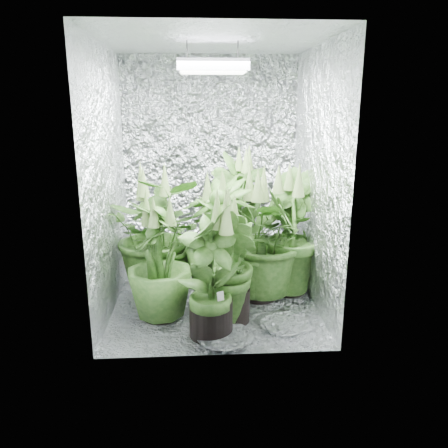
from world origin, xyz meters
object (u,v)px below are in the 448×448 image
grow_lamp (213,67)px  plant_a (158,233)px  plant_d (159,262)px  plant_f (211,272)px  plant_g (231,266)px  circulation_fan (274,257)px  plant_h (219,243)px  plant_c (289,234)px  plant_b (239,218)px  plant_e (260,237)px

grow_lamp → plant_a: size_ratio=0.45×
plant_d → plant_f: bearing=-38.2°
grow_lamp → plant_a: (-0.46, 0.25, -1.31)m
plant_f → plant_g: size_ratio=1.10×
plant_g → circulation_fan: bearing=62.6°
plant_f → plant_a: bearing=117.6°
plant_h → plant_c: bearing=11.6°
plant_c → plant_f: 0.99m
grow_lamp → plant_d: 1.46m
plant_f → plant_b: bearing=74.8°
plant_e → plant_g: bearing=-124.3°
plant_g → plant_h: plant_h is taller
plant_g → plant_f: bearing=-125.2°
plant_b → plant_f: bearing=-105.2°
plant_c → plant_e: plant_c is taller
plant_c → plant_h: bearing=-168.4°
grow_lamp → plant_b: size_ratio=0.41×
plant_a → plant_e: size_ratio=0.99×
plant_d → plant_g: bearing=-8.2°
plant_e → plant_g: 0.49m
plant_b → plant_e: bearing=-74.4°
plant_c → plant_e: 0.28m
plant_a → plant_e: plant_e is taller
grow_lamp → plant_c: grow_lamp is taller
plant_b → plant_e: 0.48m
grow_lamp → plant_f: grow_lamp is taller
plant_a → plant_b: 0.76m
plant_c → plant_g: (-0.53, -0.50, -0.08)m
grow_lamp → plant_d: (-0.41, -0.25, -1.38)m
plant_c → grow_lamp: bearing=-164.9°
grow_lamp → plant_g: size_ratio=0.52×
plant_g → grow_lamp: bearing=108.6°
plant_d → plant_h: plant_h is taller
plant_f → plant_h: size_ratio=0.98×
plant_h → circulation_fan: (0.56, 0.57, -0.34)m
plant_c → plant_e: bearing=-158.2°
plant_d → grow_lamp: bearing=31.2°
plant_d → plant_e: size_ratio=0.88×
plant_a → plant_c: bearing=-4.2°
grow_lamp → plant_g: bearing=-71.4°
plant_a → plant_d: plant_a is taller
plant_e → plant_h: bearing=-176.8°
plant_a → plant_d: size_ratio=1.13×
plant_d → plant_e: 0.86m
plant_f → circulation_fan: (0.64, 1.16, -0.32)m
plant_a → plant_b: plant_b is taller
plant_e → plant_g: plant_e is taller
plant_a → plant_h: bearing=-22.3°
plant_d → plant_h: 0.55m
plant_d → plant_e: plant_e is taller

